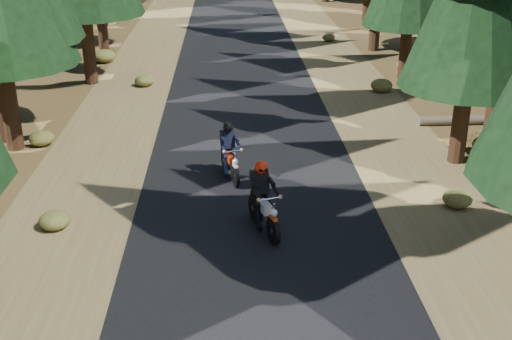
% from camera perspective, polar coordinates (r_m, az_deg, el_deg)
% --- Properties ---
extents(ground, '(120.00, 120.00, 0.00)m').
position_cam_1_polar(ground, '(14.66, 0.28, -6.25)').
color(ground, '#4C3C1B').
rests_on(ground, ground).
extents(road, '(6.00, 100.00, 0.01)m').
position_cam_1_polar(road, '(19.18, -0.50, 1.04)').
color(road, black).
rests_on(road, ground).
extents(shoulder_l, '(3.20, 100.00, 0.01)m').
position_cam_1_polar(shoulder_l, '(19.57, -14.08, 0.76)').
color(shoulder_l, brown).
rests_on(shoulder_l, ground).
extents(shoulder_r, '(3.20, 100.00, 0.01)m').
position_cam_1_polar(shoulder_r, '(19.88, 12.87, 1.24)').
color(shoulder_r, brown).
rests_on(shoulder_r, ground).
extents(log_near, '(6.21, 0.45, 0.32)m').
position_cam_1_polar(log_near, '(23.83, 21.41, 4.23)').
color(log_near, '#4C4233').
rests_on(log_near, ground).
extents(understory_shrubs, '(15.02, 31.52, 0.64)m').
position_cam_1_polar(understory_shrubs, '(21.66, 3.67, 4.34)').
color(understory_shrubs, '#474C1E').
rests_on(understory_shrubs, ground).
extents(rider_lead, '(1.11, 1.99, 1.70)m').
position_cam_1_polar(rider_lead, '(14.76, 0.69, -3.53)').
color(rider_lead, beige).
rests_on(rider_lead, road).
extents(rider_follow, '(0.94, 1.86, 1.59)m').
position_cam_1_polar(rider_follow, '(17.61, -2.32, 0.84)').
color(rider_follow, '#9C240A').
rests_on(rider_follow, road).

